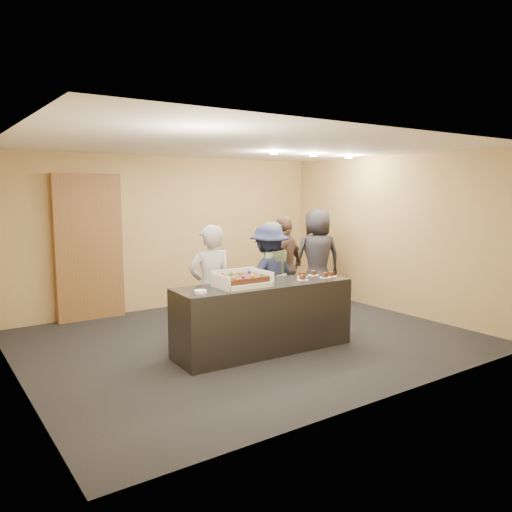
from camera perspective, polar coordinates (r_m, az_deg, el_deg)
name	(u,v)px	position (r m, az deg, el deg)	size (l,w,h in m)	color
room	(249,245)	(6.95, -0.82, 1.29)	(6.04, 6.00, 2.70)	black
serving_counter	(264,317)	(6.59, 0.91, -7.01)	(2.40, 0.70, 0.90)	black
storage_cabinet	(89,247)	(8.53, -18.56, 0.94)	(1.08, 0.15, 2.37)	brown
cake_box	(241,282)	(6.32, -1.67, -3.04)	(0.67, 0.46, 0.20)	white
sheet_cake	(242,279)	(6.29, -1.56, -2.61)	(0.57, 0.39, 0.11)	#3B1A0D
plate_stack	(200,292)	(5.92, -6.38, -4.07)	(0.15, 0.15, 0.04)	white
slice_a	(303,278)	(6.77, 5.34, -2.55)	(0.15, 0.15, 0.07)	white
slice_b	(302,275)	(6.99, 5.31, -2.23)	(0.15, 0.15, 0.07)	white
slice_c	(325,276)	(6.99, 7.90, -2.27)	(0.15, 0.15, 0.07)	white
slice_d	(313,274)	(7.15, 6.58, -2.03)	(0.15, 0.15, 0.07)	white
slice_e	(331,275)	(7.09, 8.60, -2.15)	(0.15, 0.15, 0.07)	white
person_server_grey	(210,288)	(6.60, -5.23, -3.64)	(0.61, 0.40, 1.66)	#A0A0A5
person_sage_man	(269,275)	(7.70, 1.50, -2.15)	(0.79, 0.61, 1.62)	#86A071
person_navy_man	(269,277)	(7.61, 1.50, -2.38)	(1.03, 0.59, 1.59)	#1F2647
person_brown_extra	(285,267)	(8.23, 3.29, -1.29)	(0.99, 0.41, 1.69)	brown
person_dark_suit	(317,258)	(9.03, 7.01, -0.25)	(0.87, 0.57, 1.79)	#222227
ceiling_spotlights	(313,155)	(8.30, 6.58, 11.38)	(1.72, 0.12, 0.03)	#FFEAC6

